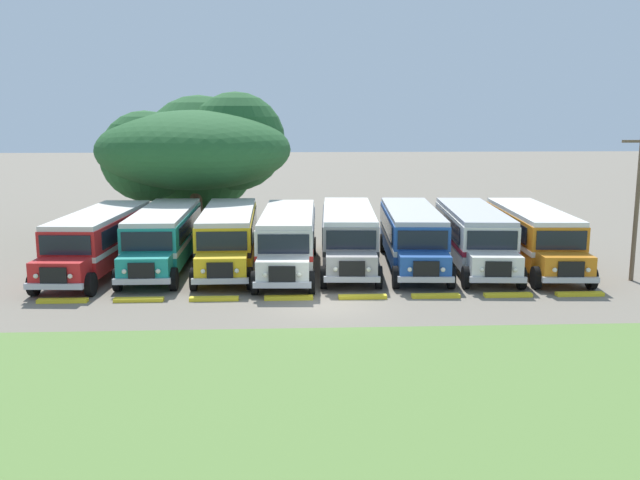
{
  "coord_description": "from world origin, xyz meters",
  "views": [
    {
      "loc": [
        -1.61,
        -27.01,
        7.55
      ],
      "look_at": [
        0.0,
        5.61,
        1.6
      ],
      "focal_mm": 39.26,
      "sensor_mm": 36.0,
      "label": 1
    }
  ],
  "objects_px": {
    "parked_bus_slot_4": "(348,234)",
    "broad_shade_tree": "(198,151)",
    "parked_bus_slot_6": "(473,234)",
    "parked_bus_slot_7": "(532,234)",
    "parked_bus_slot_5": "(412,234)",
    "parked_bus_slot_1": "(164,235)",
    "parked_bus_slot_3": "(288,237)",
    "parked_bus_slot_2": "(228,235)",
    "utility_pole": "(637,200)",
    "parked_bus_slot_0": "(100,238)"
  },
  "relations": [
    {
      "from": "parked_bus_slot_3",
      "to": "parked_bus_slot_6",
      "type": "bearing_deg",
      "value": 95.53
    },
    {
      "from": "parked_bus_slot_2",
      "to": "utility_pole",
      "type": "xyz_separation_m",
      "value": [
        18.63,
        -4.01,
        2.12
      ]
    },
    {
      "from": "parked_bus_slot_0",
      "to": "parked_bus_slot_4",
      "type": "height_order",
      "value": "same"
    },
    {
      "from": "parked_bus_slot_6",
      "to": "utility_pole",
      "type": "relative_size",
      "value": 1.58
    },
    {
      "from": "parked_bus_slot_0",
      "to": "broad_shade_tree",
      "type": "xyz_separation_m",
      "value": [
        3.53,
        10.68,
        3.64
      ]
    },
    {
      "from": "parked_bus_slot_6",
      "to": "parked_bus_slot_5",
      "type": "bearing_deg",
      "value": -89.47
    },
    {
      "from": "parked_bus_slot_4",
      "to": "broad_shade_tree",
      "type": "xyz_separation_m",
      "value": [
        -8.62,
        10.06,
        3.64
      ]
    },
    {
      "from": "parked_bus_slot_3",
      "to": "parked_bus_slot_1",
      "type": "bearing_deg",
      "value": -95.7
    },
    {
      "from": "parked_bus_slot_0",
      "to": "parked_bus_slot_2",
      "type": "distance_m",
      "value": 6.19
    },
    {
      "from": "parked_bus_slot_7",
      "to": "parked_bus_slot_5",
      "type": "bearing_deg",
      "value": -90.19
    },
    {
      "from": "utility_pole",
      "to": "parked_bus_slot_5",
      "type": "bearing_deg",
      "value": 157.91
    },
    {
      "from": "parked_bus_slot_4",
      "to": "parked_bus_slot_5",
      "type": "xyz_separation_m",
      "value": [
        3.17,
        -0.18,
        0.0
      ]
    },
    {
      "from": "parked_bus_slot_7",
      "to": "broad_shade_tree",
      "type": "relative_size",
      "value": 0.84
    },
    {
      "from": "parked_bus_slot_6",
      "to": "broad_shade_tree",
      "type": "distance_m",
      "value": 18.53
    },
    {
      "from": "parked_bus_slot_1",
      "to": "parked_bus_slot_2",
      "type": "relative_size",
      "value": 1.0
    },
    {
      "from": "parked_bus_slot_6",
      "to": "parked_bus_slot_7",
      "type": "xyz_separation_m",
      "value": [
        2.95,
        -0.17,
        0.0
      ]
    },
    {
      "from": "parked_bus_slot_0",
      "to": "parked_bus_slot_4",
      "type": "distance_m",
      "value": 12.17
    },
    {
      "from": "parked_bus_slot_4",
      "to": "utility_pole",
      "type": "relative_size",
      "value": 1.58
    },
    {
      "from": "parked_bus_slot_3",
      "to": "parked_bus_slot_4",
      "type": "distance_m",
      "value": 3.14
    },
    {
      "from": "parked_bus_slot_6",
      "to": "broad_shade_tree",
      "type": "bearing_deg",
      "value": -120.64
    },
    {
      "from": "parked_bus_slot_7",
      "to": "utility_pole",
      "type": "relative_size",
      "value": 1.58
    },
    {
      "from": "parked_bus_slot_1",
      "to": "parked_bus_slot_5",
      "type": "relative_size",
      "value": 0.99
    },
    {
      "from": "parked_bus_slot_6",
      "to": "broad_shade_tree",
      "type": "relative_size",
      "value": 0.85
    },
    {
      "from": "parked_bus_slot_6",
      "to": "parked_bus_slot_7",
      "type": "height_order",
      "value": "same"
    },
    {
      "from": "parked_bus_slot_6",
      "to": "parked_bus_slot_7",
      "type": "distance_m",
      "value": 2.95
    },
    {
      "from": "parked_bus_slot_2",
      "to": "parked_bus_slot_1",
      "type": "bearing_deg",
      "value": -92.47
    },
    {
      "from": "parked_bus_slot_3",
      "to": "parked_bus_slot_4",
      "type": "height_order",
      "value": "same"
    },
    {
      "from": "parked_bus_slot_4",
      "to": "parked_bus_slot_6",
      "type": "distance_m",
      "value": 6.26
    },
    {
      "from": "parked_bus_slot_1",
      "to": "parked_bus_slot_4",
      "type": "height_order",
      "value": "same"
    },
    {
      "from": "parked_bus_slot_4",
      "to": "parked_bus_slot_5",
      "type": "distance_m",
      "value": 3.18
    },
    {
      "from": "parked_bus_slot_0",
      "to": "utility_pole",
      "type": "relative_size",
      "value": 1.58
    },
    {
      "from": "parked_bus_slot_2",
      "to": "parked_bus_slot_3",
      "type": "height_order",
      "value": "same"
    },
    {
      "from": "parked_bus_slot_6",
      "to": "utility_pole",
      "type": "xyz_separation_m",
      "value": [
        6.39,
        -3.63,
        2.12
      ]
    },
    {
      "from": "parked_bus_slot_2",
      "to": "parked_bus_slot_7",
      "type": "bearing_deg",
      "value": 87.09
    },
    {
      "from": "broad_shade_tree",
      "to": "parked_bus_slot_0",
      "type": "bearing_deg",
      "value": -108.27
    },
    {
      "from": "parked_bus_slot_7",
      "to": "broad_shade_tree",
      "type": "height_order",
      "value": "broad_shade_tree"
    },
    {
      "from": "parked_bus_slot_0",
      "to": "parked_bus_slot_2",
      "type": "relative_size",
      "value": 1.01
    },
    {
      "from": "parked_bus_slot_7",
      "to": "parked_bus_slot_6",
      "type": "bearing_deg",
      "value": -89.85
    },
    {
      "from": "parked_bus_slot_3",
      "to": "utility_pole",
      "type": "distance_m",
      "value": 16.13
    },
    {
      "from": "parked_bus_slot_3",
      "to": "utility_pole",
      "type": "bearing_deg",
      "value": 81.27
    },
    {
      "from": "parked_bus_slot_2",
      "to": "parked_bus_slot_5",
      "type": "distance_m",
      "value": 9.16
    },
    {
      "from": "parked_bus_slot_3",
      "to": "broad_shade_tree",
      "type": "xyz_separation_m",
      "value": [
        -5.6,
        10.89,
        3.64
      ]
    },
    {
      "from": "parked_bus_slot_1",
      "to": "parked_bus_slot_2",
      "type": "height_order",
      "value": "same"
    },
    {
      "from": "parked_bus_slot_1",
      "to": "broad_shade_tree",
      "type": "height_order",
      "value": "broad_shade_tree"
    },
    {
      "from": "parked_bus_slot_6",
      "to": "parked_bus_slot_7",
      "type": "relative_size",
      "value": 1.0
    },
    {
      "from": "parked_bus_slot_6",
      "to": "utility_pole",
      "type": "height_order",
      "value": "utility_pole"
    },
    {
      "from": "utility_pole",
      "to": "parked_bus_slot_2",
      "type": "bearing_deg",
      "value": 167.86
    },
    {
      "from": "parked_bus_slot_1",
      "to": "parked_bus_slot_7",
      "type": "xyz_separation_m",
      "value": [
        18.37,
        -0.63,
        0.0
      ]
    },
    {
      "from": "parked_bus_slot_4",
      "to": "parked_bus_slot_7",
      "type": "height_order",
      "value": "same"
    },
    {
      "from": "parked_bus_slot_4",
      "to": "utility_pole",
      "type": "distance_m",
      "value": 13.43
    }
  ]
}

